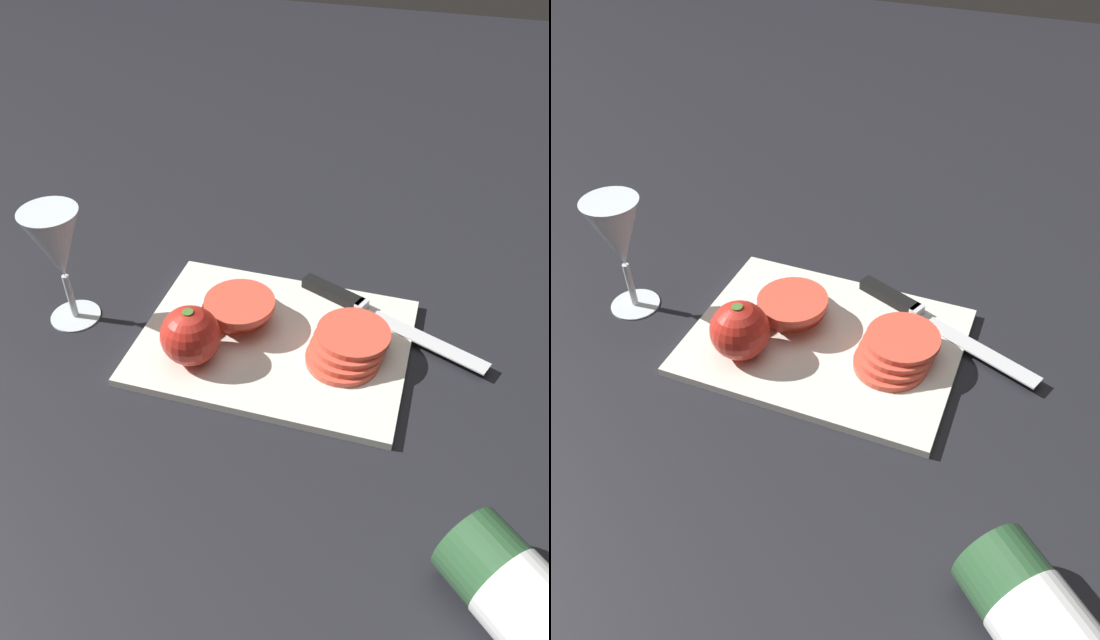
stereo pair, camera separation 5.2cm
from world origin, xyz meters
The scene contains 7 objects.
ground_plane centered at (0.00, 0.00, 0.00)m, with size 3.00×3.00×0.00m, color black.
cutting_board centered at (0.07, 0.03, 0.01)m, with size 0.33×0.24×0.01m.
wine_glass centered at (0.33, 0.06, 0.11)m, with size 0.07×0.07×0.16m.
whole_tomato centered at (0.15, 0.09, 0.05)m, with size 0.07×0.07×0.07m.
knife centered at (-0.02, -0.05, 0.02)m, with size 0.25×0.12×0.01m.
tomato_slice_stack_near centered at (-0.02, 0.04, 0.03)m, with size 0.10×0.11×0.03m.
tomato_slice_stack_far centered at (0.12, 0.01, 0.03)m, with size 0.10×0.11×0.04m.
Camera 2 is at (-0.14, 0.56, 0.54)m, focal length 35.00 mm.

